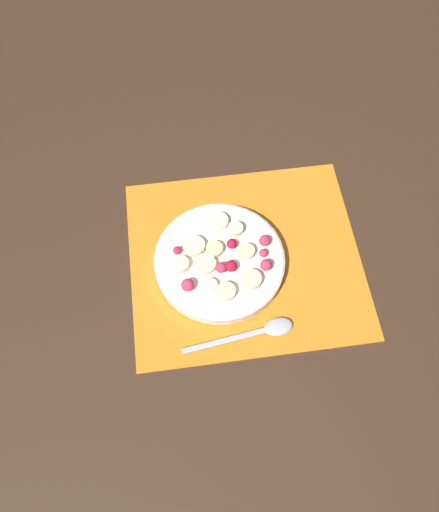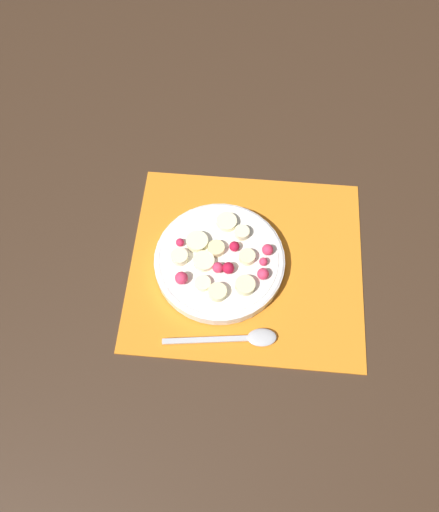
% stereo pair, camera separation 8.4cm
% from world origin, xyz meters
% --- Properties ---
extents(ground_plane, '(3.00, 3.00, 0.00)m').
position_xyz_m(ground_plane, '(0.00, 0.00, 0.00)').
color(ground_plane, '#382619').
extents(placemat, '(0.40, 0.36, 0.01)m').
position_xyz_m(placemat, '(0.00, 0.00, 0.00)').
color(placemat, orange).
rests_on(placemat, ground_plane).
extents(fruit_bowl, '(0.22, 0.22, 0.05)m').
position_xyz_m(fruit_bowl, '(0.05, 0.01, 0.02)').
color(fruit_bowl, white).
rests_on(fruit_bowl, placemat).
extents(spoon, '(0.18, 0.04, 0.01)m').
position_xyz_m(spoon, '(-0.01, 0.14, 0.01)').
color(spoon, '#B2B2B7').
rests_on(spoon, placemat).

